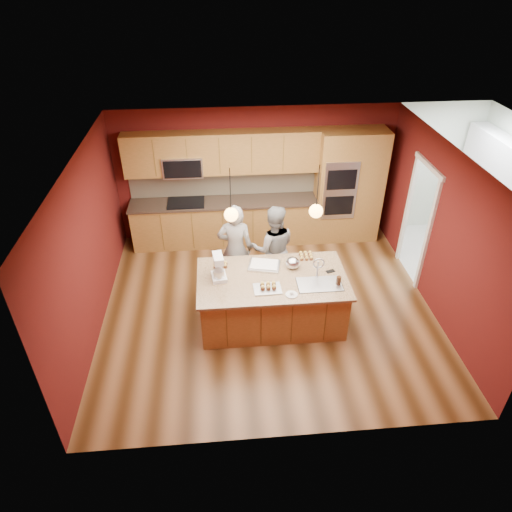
{
  "coord_description": "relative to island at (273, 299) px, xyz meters",
  "views": [
    {
      "loc": [
        -0.74,
        -5.94,
        5.09
      ],
      "look_at": [
        -0.22,
        -0.1,
        1.14
      ],
      "focal_mm": 32.0,
      "sensor_mm": 36.0,
      "label": 1
    }
  ],
  "objects": [
    {
      "name": "floor",
      "position": [
        -0.03,
        0.31,
        -0.44
      ],
      "size": [
        5.5,
        5.5,
        0.0
      ],
      "primitive_type": "plane",
      "color": "#41250F",
      "rests_on": "ground"
    },
    {
      "name": "wall_front",
      "position": [
        -0.03,
        -2.19,
        0.91
      ],
      "size": [
        5.5,
        0.0,
        5.5
      ],
      "primitive_type": "plane",
      "rotation": [
        -1.57,
        0.0,
        0.0
      ],
      "color": "#511210",
      "rests_on": "ground"
    },
    {
      "name": "oven_column",
      "position": [
        1.81,
        2.51,
        0.71
      ],
      "size": [
        1.3,
        0.62,
        2.3
      ],
      "color": "brown",
      "rests_on": "floor"
    },
    {
      "name": "ceiling",
      "position": [
        -0.03,
        0.31,
        2.26
      ],
      "size": [
        5.5,
        5.5,
        0.0
      ],
      "primitive_type": "plane",
      "rotation": [
        3.14,
        0.0,
        0.0
      ],
      "color": "silver",
      "rests_on": "ground"
    },
    {
      "name": "dryer",
      "position": [
        4.17,
        1.85,
        0.03
      ],
      "size": [
        0.68,
        0.7,
        0.94
      ],
      "primitive_type": "cube",
      "rotation": [
        0.0,
        0.0,
        0.19
      ],
      "color": "white",
      "rests_on": "floor"
    },
    {
      "name": "washer",
      "position": [
        4.16,
        1.11,
        0.03
      ],
      "size": [
        0.65,
        0.67,
        0.93
      ],
      "primitive_type": "cube",
      "rotation": [
        0.0,
        0.0,
        0.13
      ],
      "color": "white",
      "rests_on": "floor"
    },
    {
      "name": "wall_left",
      "position": [
        -2.78,
        0.31,
        0.91
      ],
      "size": [
        0.0,
        5.0,
        5.0
      ],
      "primitive_type": "plane",
      "rotation": [
        1.57,
        0.0,
        1.57
      ],
      "color": "#511210",
      "rests_on": "ground"
    },
    {
      "name": "stand_mixer",
      "position": [
        -0.84,
        0.07,
        0.6
      ],
      "size": [
        0.25,
        0.33,
        0.42
      ],
      "rotation": [
        0.0,
        0.0,
        0.13
      ],
      "color": "white",
      "rests_on": "island"
    },
    {
      "name": "person_left",
      "position": [
        -0.54,
        0.91,
        0.39
      ],
      "size": [
        0.65,
        0.46,
        1.67
      ],
      "primitive_type": "imported",
      "rotation": [
        0.0,
        0.0,
        3.03
      ],
      "color": "black",
      "rests_on": "floor"
    },
    {
      "name": "tumbler",
      "position": [
        0.96,
        -0.26,
        0.49
      ],
      "size": [
        0.07,
        0.07,
        0.14
      ],
      "primitive_type": "cylinder",
      "color": "#321C0F",
      "rests_on": "island"
    },
    {
      "name": "person_right",
      "position": [
        0.11,
        0.91,
        0.36
      ],
      "size": [
        0.81,
        0.64,
        1.61
      ],
      "primitive_type": "imported",
      "rotation": [
        0.0,
        0.0,
        3.1
      ],
      "color": "slate",
      "rests_on": "floor"
    },
    {
      "name": "wall_back",
      "position": [
        -0.03,
        2.81,
        0.91
      ],
      "size": [
        5.5,
        0.0,
        5.5
      ],
      "primitive_type": "plane",
      "rotation": [
        1.57,
        0.0,
        0.0
      ],
      "color": "#511210",
      "rests_on": "ground"
    },
    {
      "name": "laundry_room",
      "position": [
        4.32,
        1.51,
        1.51
      ],
      "size": [
        2.6,
        2.7,
        2.7
      ],
      "color": "#BABBB4",
      "rests_on": "ground"
    },
    {
      "name": "cupcakes_rack",
      "position": [
        -0.11,
        -0.26,
        0.47
      ],
      "size": [
        0.26,
        0.17,
        0.08
      ],
      "primitive_type": null,
      "color": "gold",
      "rests_on": "island"
    },
    {
      "name": "doorway_trim",
      "position": [
        2.7,
        1.11,
        0.61
      ],
      "size": [
        0.08,
        1.11,
        2.2
      ],
      "primitive_type": null,
      "color": "white",
      "rests_on": "wall_right"
    },
    {
      "name": "island",
      "position": [
        0.0,
        0.0,
        0.0
      ],
      "size": [
        2.33,
        1.31,
        1.24
      ],
      "color": "brown",
      "rests_on": "floor"
    },
    {
      "name": "pendant_right",
      "position": [
        0.59,
        0.0,
        1.56
      ],
      "size": [
        0.2,
        0.2,
        0.8
      ],
      "color": "black",
      "rests_on": "ceiling"
    },
    {
      "name": "cooling_rack",
      "position": [
        -0.12,
        -0.28,
        0.43
      ],
      "size": [
        0.42,
        0.31,
        0.02
      ],
      "primitive_type": "cube",
      "rotation": [
        0.0,
        0.0,
        0.03
      ],
      "color": "silver",
      "rests_on": "island"
    },
    {
      "name": "pendant_left",
      "position": [
        -0.62,
        0.0,
        1.56
      ],
      "size": [
        0.2,
        0.2,
        0.8
      ],
      "color": "black",
      "rests_on": "ceiling"
    },
    {
      "name": "wall_right",
      "position": [
        2.72,
        0.31,
        0.91
      ],
      "size": [
        0.0,
        5.0,
        5.0
      ],
      "primitive_type": "plane",
      "rotation": [
        1.57,
        0.0,
        -1.57
      ],
      "color": "#511210",
      "rests_on": "ground"
    },
    {
      "name": "cabinet_run",
      "position": [
        -0.71,
        2.56,
        0.54
      ],
      "size": [
        3.74,
        0.64,
        2.3
      ],
      "color": "brown",
      "rests_on": "floor"
    },
    {
      "name": "cupcakes_left",
      "position": [
        -0.81,
        0.38,
        0.45
      ],
      "size": [
        0.24,
        0.16,
        0.07
      ],
      "primitive_type": null,
      "color": "gold",
      "rests_on": "island"
    },
    {
      "name": "plate",
      "position": [
        0.22,
        -0.45,
        0.43
      ],
      "size": [
        0.18,
        0.18,
        0.01
      ],
      "primitive_type": "cylinder",
      "color": "white",
      "rests_on": "island"
    },
    {
      "name": "cupcakes_right",
      "position": [
        0.61,
        0.51,
        0.45
      ],
      "size": [
        0.23,
        0.23,
        0.07
      ],
      "primitive_type": null,
      "color": "gold",
      "rests_on": "island"
    },
    {
      "name": "mixing_bowl",
      "position": [
        0.34,
        0.24,
        0.51
      ],
      "size": [
        0.23,
        0.23,
        0.19
      ],
      "primitive_type": "ellipsoid",
      "color": "silver",
      "rests_on": "island"
    },
    {
      "name": "phone",
      "position": [
        0.92,
        0.08,
        0.42
      ],
      "size": [
        0.15,
        0.11,
        0.01
      ],
      "primitive_type": "cube",
      "rotation": [
        0.0,
        0.0,
        0.3
      ],
      "color": "black",
      "rests_on": "island"
    },
    {
      "name": "sheet_cake",
      "position": [
        -0.11,
        0.32,
        0.44
      ],
      "size": [
        0.57,
        0.47,
        0.05
      ],
      "rotation": [
        0.0,
        0.0,
        -0.23
      ],
      "color": "silver",
      "rests_on": "island"
    }
  ]
}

